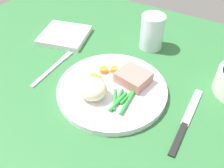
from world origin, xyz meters
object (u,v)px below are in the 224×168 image
at_px(water_glass, 151,34).
at_px(meat_portion, 133,77).
at_px(knife, 186,121).
at_px(napkin, 65,35).
at_px(dinner_plate, 112,89).
at_px(fork, 52,68).

bearing_deg(water_glass, meat_portion, -80.10).
bearing_deg(knife, napkin, 161.92).
relative_size(dinner_plate, knife, 1.30).
bearing_deg(water_glass, fork, -129.52).
relative_size(knife, napkin, 1.48).
xyz_separation_m(meat_portion, fork, (-0.22, -0.04, -0.03)).
height_order(meat_portion, fork, meat_portion).
xyz_separation_m(meat_portion, water_glass, (-0.03, 0.18, 0.01)).
height_order(dinner_plate, napkin, same).
bearing_deg(napkin, water_glass, 18.76).
xyz_separation_m(fork, water_glass, (0.19, 0.23, 0.04)).
relative_size(meat_portion, water_glass, 0.74).
bearing_deg(dinner_plate, meat_portion, 49.40).
xyz_separation_m(dinner_plate, fork, (-0.18, -0.00, -0.01)).
distance_m(dinner_plate, meat_portion, 0.06).
xyz_separation_m(dinner_plate, water_glass, (0.00, 0.22, 0.03)).
bearing_deg(dinner_plate, knife, -0.88).
relative_size(knife, water_glass, 2.03).
xyz_separation_m(meat_portion, napkin, (-0.28, 0.10, -0.02)).
distance_m(dinner_plate, water_glass, 0.23).
xyz_separation_m(meat_portion, knife, (0.15, -0.04, -0.03)).
xyz_separation_m(dinner_plate, knife, (0.19, -0.00, -0.01)).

